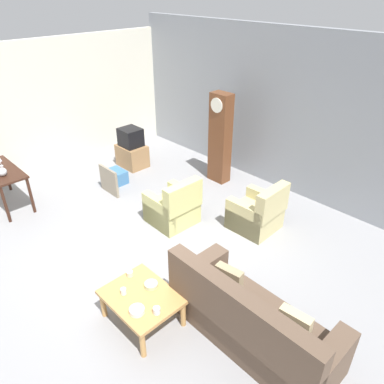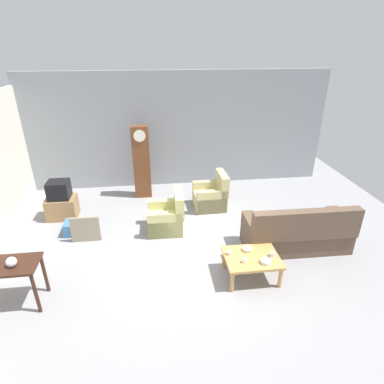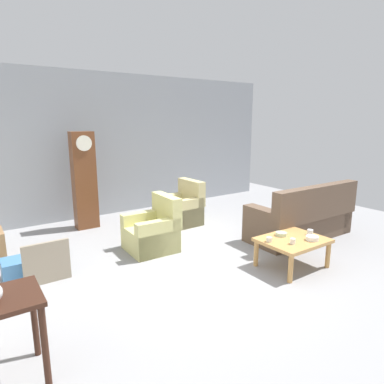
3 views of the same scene
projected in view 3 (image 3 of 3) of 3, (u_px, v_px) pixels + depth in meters
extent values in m
plane|color=gray|center=(212.00, 261.00, 5.23)|extent=(10.40, 10.40, 0.00)
cube|color=gray|center=(118.00, 145.00, 7.79)|extent=(8.40, 0.16, 3.20)
cube|color=brown|center=(299.00, 225.00, 6.31)|extent=(2.11, 0.87, 0.44)
cube|color=brown|center=(317.00, 202.00, 5.91)|extent=(2.10, 0.23, 0.60)
cube|color=brown|center=(329.00, 212.00, 6.79)|extent=(0.25, 0.84, 0.68)
cube|color=brown|center=(264.00, 228.00, 5.78)|extent=(0.25, 0.84, 0.68)
cube|color=#C6B284|center=(314.00, 201.00, 6.52)|extent=(0.37, 0.15, 0.36)
cube|color=#9E8966|center=(280.00, 208.00, 6.01)|extent=(0.37, 0.17, 0.36)
cube|color=#CCC67A|center=(150.00, 239.00, 5.65)|extent=(0.78, 0.78, 0.40)
cube|color=#CCC67A|center=(167.00, 210.00, 5.72)|extent=(0.20, 0.76, 0.52)
cube|color=#CCC67A|center=(143.00, 228.00, 5.88)|extent=(0.76, 0.18, 0.60)
cube|color=#CCC67A|center=(158.00, 238.00, 5.38)|extent=(0.76, 0.18, 0.60)
cube|color=#C6B97F|center=(179.00, 215.00, 7.06)|extent=(0.78, 0.78, 0.40)
cube|color=#C6B97F|center=(191.00, 192.00, 7.14)|extent=(0.20, 0.76, 0.52)
cube|color=#C6B97F|center=(171.00, 207.00, 7.27)|extent=(0.76, 0.18, 0.60)
cube|color=#C6B97F|center=(187.00, 214.00, 6.80)|extent=(0.76, 0.18, 0.60)
cube|color=tan|center=(293.00, 240.00, 4.97)|extent=(0.96, 0.76, 0.05)
cylinder|color=tan|center=(291.00, 269.00, 4.52)|extent=(0.07, 0.07, 0.39)
cylinder|color=tan|center=(328.00, 255.00, 4.99)|extent=(0.07, 0.07, 0.39)
cylinder|color=tan|center=(256.00, 253.00, 5.04)|extent=(0.07, 0.07, 0.39)
cylinder|color=tan|center=(293.00, 242.00, 5.51)|extent=(0.07, 0.07, 0.39)
cylinder|color=#381E14|center=(45.00, 347.00, 2.71)|extent=(0.06, 0.06, 0.74)
cylinder|color=#381E14|center=(34.00, 319.00, 3.09)|extent=(0.06, 0.06, 0.74)
cube|color=brown|center=(84.00, 181.00, 6.69)|extent=(0.44, 0.28, 1.95)
cylinder|color=silver|center=(84.00, 143.00, 6.41)|extent=(0.30, 0.02, 0.30)
cube|color=gray|center=(47.00, 263.00, 4.50)|extent=(0.60, 0.05, 0.58)
cube|color=teal|center=(20.00, 269.00, 4.65)|extent=(0.45, 0.38, 0.29)
cylinder|color=white|center=(293.00, 241.00, 4.74)|extent=(0.07, 0.07, 0.08)
cylinder|color=silver|center=(310.00, 232.00, 5.12)|extent=(0.09, 0.09, 0.08)
cylinder|color=beige|center=(269.00, 240.00, 4.83)|extent=(0.09, 0.09, 0.07)
cylinder|color=white|center=(312.00, 238.00, 4.90)|extent=(0.18, 0.18, 0.06)
cylinder|color=#B2C69E|center=(281.00, 234.00, 5.09)|extent=(0.18, 0.18, 0.05)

